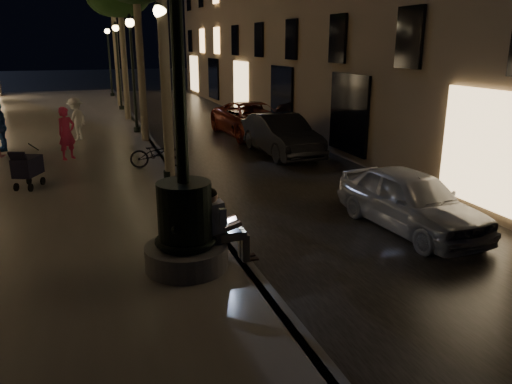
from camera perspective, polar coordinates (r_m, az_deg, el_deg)
name	(u,v)px	position (r m, az deg, el deg)	size (l,w,h in m)	color
ground	(148,140)	(21.22, -12.27, 5.81)	(120.00, 120.00, 0.00)	black
cobble_lane	(218,136)	(21.77, -4.38, 6.43)	(6.00, 45.00, 0.02)	black
promenade	(43,144)	(21.12, -23.14, 5.07)	(8.00, 45.00, 0.20)	slate
curb_strip	(148,138)	(21.20, -12.29, 6.07)	(0.25, 45.00, 0.20)	#59595B
fountain_lamppost	(185,211)	(8.29, -8.16, -2.15)	(1.40, 1.40, 5.21)	#59595B
seated_man_laptop	(221,223)	(8.52, -4.02, -3.61)	(0.99, 0.34, 1.36)	gray
lamp_curb_a	(163,67)	(13.90, -10.58, 13.82)	(0.36, 0.36, 4.81)	black
lamp_curb_b	(132,59)	(21.84, -13.96, 14.56)	(0.36, 0.36, 4.81)	black
lamp_curb_c	(118,55)	(29.81, -15.54, 14.89)	(0.36, 0.36, 4.81)	black
lamp_curb_d	(109,52)	(37.79, -16.46, 15.08)	(0.36, 0.36, 4.81)	black
stroller	(27,167)	(14.26, -24.68, 2.66)	(0.76, 1.13, 1.16)	black
car_front	(411,200)	(11.12, 17.27, -0.89)	(1.54, 3.82, 1.30)	#A9ACB1
car_second	(281,135)	(17.88, 2.87, 6.53)	(1.52, 4.36, 1.44)	black
car_third	(252,120)	(21.49, -0.40, 8.26)	(2.38, 5.17, 1.44)	maroon
pedestrian_red	(67,133)	(17.38, -20.83, 6.29)	(0.62, 0.41, 1.70)	#C92851
pedestrian_white	(76,119)	(20.79, -19.87, 7.85)	(1.07, 0.61, 1.65)	silver
pedestrian_blue	(0,126)	(19.74, -27.23, 6.70)	(1.01, 0.42, 1.73)	#295598
bicycle	(157,153)	(15.55, -11.21, 4.36)	(0.57, 1.64, 0.86)	black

